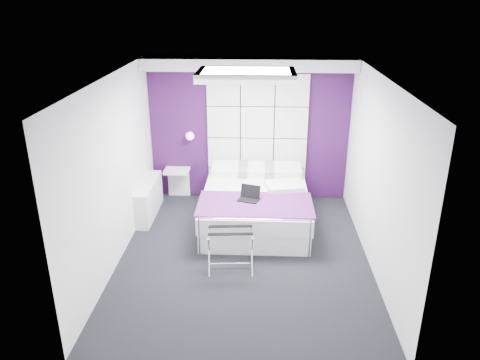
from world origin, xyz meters
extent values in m
plane|color=black|center=(0.00, 0.00, 0.00)|extent=(4.40, 4.40, 0.00)
plane|color=white|center=(0.00, 0.00, 2.60)|extent=(4.40, 4.40, 0.00)
plane|color=white|center=(0.00, 2.20, 1.30)|extent=(3.60, 0.00, 3.60)
plane|color=white|center=(-1.80, 0.00, 1.30)|extent=(0.00, 4.40, 4.40)
plane|color=white|center=(1.80, 0.00, 1.30)|extent=(0.00, 4.40, 4.40)
cube|color=#320D3B|center=(0.00, 2.19, 1.30)|extent=(3.58, 0.02, 2.58)
cube|color=white|center=(0.00, 1.95, 2.50)|extent=(3.58, 0.50, 0.20)
sphere|color=white|center=(-1.05, 2.06, 1.22)|extent=(0.15, 0.15, 0.15)
cube|color=white|center=(-1.69, 1.30, 0.30)|extent=(0.22, 1.20, 0.60)
cube|color=white|center=(0.15, 1.06, 0.16)|extent=(1.66, 2.08, 0.31)
cube|color=white|center=(0.15, 1.06, 0.44)|extent=(1.70, 2.12, 0.26)
cube|color=#4C1653|center=(0.15, 0.54, 0.59)|extent=(1.76, 0.94, 0.03)
cube|color=white|center=(-1.32, 2.02, 0.55)|extent=(0.45, 0.35, 0.05)
cube|color=black|center=(-0.18, -0.32, 0.59)|extent=(0.61, 0.45, 0.01)
cube|color=black|center=(0.04, 0.66, 0.61)|extent=(0.31, 0.22, 0.02)
cube|color=black|center=(0.04, 0.77, 0.73)|extent=(0.31, 0.01, 0.21)
camera|label=1|loc=(0.22, -5.96, 3.61)|focal=35.00mm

